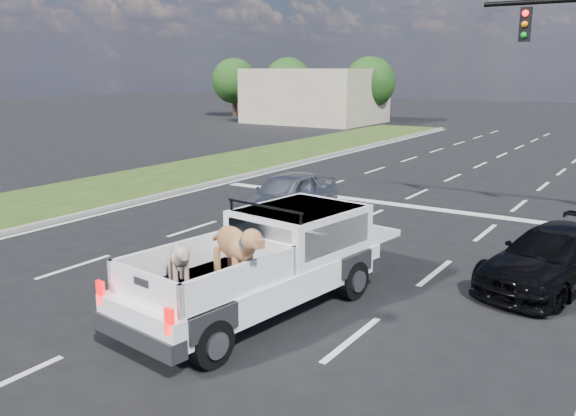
# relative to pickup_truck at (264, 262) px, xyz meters

# --- Properties ---
(ground) EXTENTS (160.00, 160.00, 0.00)m
(ground) POSITION_rel_pickup_truck_xyz_m (0.17, -0.23, -0.94)
(ground) COLOR black
(ground) RESTS_ON ground
(road_markings) EXTENTS (17.75, 60.00, 0.01)m
(road_markings) POSITION_rel_pickup_truck_xyz_m (0.17, 6.34, -0.93)
(road_markings) COLOR silver
(road_markings) RESTS_ON ground
(grass_median_left) EXTENTS (5.00, 60.00, 0.10)m
(grass_median_left) POSITION_rel_pickup_truck_xyz_m (-11.33, 5.77, -0.89)
(grass_median_left) COLOR #223C12
(grass_median_left) RESTS_ON ground
(curb_left) EXTENTS (0.15, 60.00, 0.14)m
(curb_left) POSITION_rel_pickup_truck_xyz_m (-8.88, 5.77, -0.87)
(curb_left) COLOR gray
(curb_left) RESTS_ON ground
(building_left) EXTENTS (10.00, 8.00, 4.40)m
(building_left) POSITION_rel_pickup_truck_xyz_m (-19.83, 35.77, 1.26)
(building_left) COLOR #C5B996
(building_left) RESTS_ON ground
(tree_far_a) EXTENTS (4.20, 4.20, 5.40)m
(tree_far_a) POSITION_rel_pickup_truck_xyz_m (-29.83, 37.77, 2.35)
(tree_far_a) COLOR #332114
(tree_far_a) RESTS_ON ground
(tree_far_b) EXTENTS (4.20, 4.20, 5.40)m
(tree_far_b) POSITION_rel_pickup_truck_xyz_m (-23.83, 37.77, 2.35)
(tree_far_b) COLOR #332114
(tree_far_b) RESTS_ON ground
(tree_far_c) EXTENTS (4.20, 4.20, 5.40)m
(tree_far_c) POSITION_rel_pickup_truck_xyz_m (-15.83, 37.77, 2.35)
(tree_far_c) COLOR #332114
(tree_far_c) RESTS_ON ground
(pickup_truck) EXTENTS (2.61, 5.53, 1.99)m
(pickup_truck) POSITION_rel_pickup_truck_xyz_m (0.00, 0.00, 0.00)
(pickup_truck) COLOR black
(pickup_truck) RESTS_ON ground
(silver_sedan) EXTENTS (1.61, 4.00, 1.36)m
(silver_sedan) POSITION_rel_pickup_truck_xyz_m (-3.61, 6.39, -0.26)
(silver_sedan) COLOR #ADB1B5
(silver_sedan) RESTS_ON ground
(black_coupe) EXTENTS (2.81, 4.51, 1.22)m
(black_coupe) POSITION_rel_pickup_truck_xyz_m (4.21, 4.25, -0.33)
(black_coupe) COLOR black
(black_coupe) RESTS_ON ground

